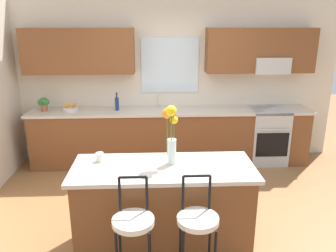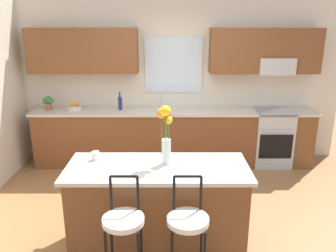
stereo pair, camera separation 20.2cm
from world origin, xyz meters
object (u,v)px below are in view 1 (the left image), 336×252
(kitchen_island, at_px, (163,207))
(bar_stool_near, at_px, (133,226))
(bar_stool_middle, at_px, (198,224))
(mug_ceramic, at_px, (100,157))
(bottle_olive_oil, at_px, (117,103))
(oven_range, at_px, (267,135))
(fruit_bowl_oranges, at_px, (71,108))
(potted_plant_small, at_px, (44,103))
(flower_vase, at_px, (171,128))

(kitchen_island, height_order, bar_stool_near, bar_stool_near)
(bar_stool_middle, distance_m, mug_ceramic, 1.23)
(bottle_olive_oil, bearing_deg, oven_range, -0.57)
(kitchen_island, xyz_separation_m, bar_stool_near, (-0.28, -0.58, 0.17))
(oven_range, xyz_separation_m, fruit_bowl_oranges, (-3.22, 0.02, 0.50))
(bar_stool_middle, bearing_deg, potted_plant_small, 126.67)
(flower_vase, bearing_deg, bar_stool_middle, -73.40)
(bar_stool_middle, bearing_deg, oven_range, 61.25)
(flower_vase, xyz_separation_m, mug_ceramic, (-0.73, 0.10, -0.33))
(fruit_bowl_oranges, bearing_deg, bottle_olive_oil, 0.00)
(flower_vase, relative_size, fruit_bowl_oranges, 2.55)
(bar_stool_near, bearing_deg, flower_vase, 61.62)
(oven_range, bearing_deg, bar_stool_middle, -118.75)
(oven_range, xyz_separation_m, mug_ceramic, (-2.46, -2.05, 0.51))
(bar_stool_middle, relative_size, flower_vase, 1.70)
(flower_vase, height_order, fruit_bowl_oranges, flower_vase)
(fruit_bowl_oranges, height_order, potted_plant_small, potted_plant_small)
(bar_stool_near, relative_size, bar_stool_middle, 1.00)
(oven_range, relative_size, fruit_bowl_oranges, 3.83)
(bar_stool_near, distance_m, bar_stool_middle, 0.55)
(bar_stool_middle, xyz_separation_m, potted_plant_small, (-2.10, 2.83, 0.41))
(mug_ceramic, xyz_separation_m, fruit_bowl_oranges, (-0.76, 2.07, -0.00))
(kitchen_island, distance_m, flower_vase, 0.84)
(oven_range, bearing_deg, bar_stool_near, -126.68)
(oven_range, height_order, bottle_olive_oil, bottle_olive_oil)
(bottle_olive_oil, bearing_deg, fruit_bowl_oranges, -180.00)
(oven_range, distance_m, mug_ceramic, 3.24)
(fruit_bowl_oranges, xyz_separation_m, potted_plant_small, (-0.42, 0.00, 0.09))
(fruit_bowl_oranges, distance_m, bottle_olive_oil, 0.74)
(mug_ceramic, bearing_deg, flower_vase, -7.47)
(bar_stool_near, bearing_deg, kitchen_island, 64.70)
(mug_ceramic, distance_m, potted_plant_small, 2.39)
(mug_ceramic, bearing_deg, bottle_olive_oil, 90.61)
(fruit_bowl_oranges, bearing_deg, bar_stool_middle, -59.18)
(bar_stool_middle, height_order, potted_plant_small, potted_plant_small)
(kitchen_island, bearing_deg, flower_vase, 43.01)
(bar_stool_middle, distance_m, flower_vase, 0.95)
(mug_ceramic, distance_m, fruit_bowl_oranges, 2.21)
(potted_plant_small, bearing_deg, bottle_olive_oil, -0.05)
(kitchen_island, xyz_separation_m, flower_vase, (0.08, 0.07, 0.83))
(bar_stool_middle, bearing_deg, mug_ceramic, 140.84)
(bar_stool_near, distance_m, mug_ceramic, 0.90)
(oven_range, bearing_deg, potted_plant_small, 179.60)
(kitchen_island, relative_size, potted_plant_small, 8.16)
(flower_vase, bearing_deg, bar_stool_near, -118.38)
(mug_ceramic, height_order, fruit_bowl_oranges, fruit_bowl_oranges)
(bar_stool_near, bearing_deg, bottle_olive_oil, 97.95)
(bottle_olive_oil, distance_m, potted_plant_small, 1.16)
(potted_plant_small, bearing_deg, mug_ceramic, -60.35)
(oven_range, relative_size, kitchen_island, 0.51)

